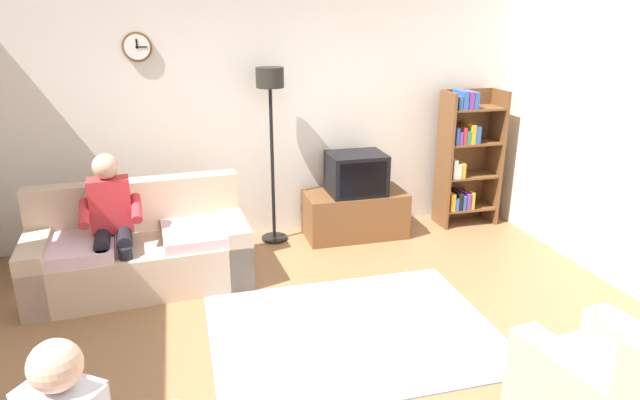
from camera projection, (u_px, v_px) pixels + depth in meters
The scene contains 10 objects.
ground_plane at pixel (333, 365), 3.90m from camera, with size 12.00×12.00×0.00m, color #8C603D.
back_wall_assembly at pixel (266, 112), 5.89m from camera, with size 6.20×0.17×2.70m.
couch at pixel (141, 251), 4.98m from camera, with size 1.95×1.00×0.90m.
tv_stand at pixel (355, 214), 6.09m from camera, with size 1.10×0.56×0.50m.
tv at pixel (356, 173), 5.91m from camera, with size 0.60×0.49×0.44m.
bookshelf at pixel (465, 156), 6.29m from camera, with size 0.68×0.36×1.56m.
floor_lamp at pixel (271, 107), 5.58m from camera, with size 0.28×0.28×1.85m.
armchair_near_bookshelf at pixel (615, 395), 3.15m from camera, with size 0.92×0.99×0.90m.
area_rug at pixel (353, 331), 4.30m from camera, with size 2.20×1.70×0.01m, color slate.
person_on_couch at pixel (111, 218), 4.71m from camera, with size 0.53×0.55×1.24m.
Camera 1 is at (-0.92, -3.18, 2.37)m, focal length 30.88 mm.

